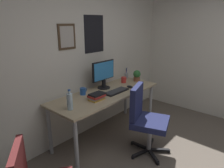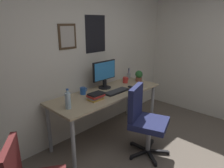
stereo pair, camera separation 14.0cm
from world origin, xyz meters
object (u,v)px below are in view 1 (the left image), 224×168
at_px(computer_mouse, 130,87).
at_px(keyboard, 116,91).
at_px(water_bottle, 70,101).
at_px(monitor, 104,73).
at_px(office_chair, 145,117).
at_px(potted_plant, 137,75).
at_px(coffee_mug_near, 83,91).
at_px(pen_cup, 126,75).
at_px(coffee_mug_far, 124,80).
at_px(book_stack_left, 97,97).

bearing_deg(computer_mouse, keyboard, 174.46).
bearing_deg(water_bottle, monitor, 16.38).
xyz_separation_m(office_chair, potted_plant, (0.75, 0.65, 0.31)).
distance_m(coffee_mug_near, pen_cup, 1.13).
bearing_deg(coffee_mug_far, computer_mouse, -123.72).
distance_m(computer_mouse, water_bottle, 1.15).
bearing_deg(pen_cup, computer_mouse, -137.66).
bearing_deg(pen_cup, coffee_mug_far, -151.38).
xyz_separation_m(water_bottle, book_stack_left, (0.43, -0.02, -0.06)).
xyz_separation_m(computer_mouse, potted_plant, (0.39, 0.13, 0.09)).
xyz_separation_m(water_bottle, pen_cup, (1.58, 0.34, -0.05)).
xyz_separation_m(monitor, coffee_mug_near, (-0.42, 0.02, -0.19)).
distance_m(office_chair, book_stack_left, 0.70).
distance_m(coffee_mug_far, book_stack_left, 0.91).
distance_m(potted_plant, book_stack_left, 1.11).
bearing_deg(water_bottle, pen_cup, 12.14).
height_order(keyboard, pen_cup, pen_cup).
bearing_deg(monitor, coffee_mug_far, -7.82).
bearing_deg(book_stack_left, keyboard, -0.82).
height_order(coffee_mug_far, pen_cup, pen_cup).
xyz_separation_m(office_chair, keyboard, (0.06, 0.54, 0.22)).
bearing_deg(monitor, water_bottle, -163.62).
xyz_separation_m(coffee_mug_near, book_stack_left, (-0.02, -0.30, -0.00)).
distance_m(office_chair, monitor, 0.94).
xyz_separation_m(computer_mouse, pen_cup, (0.44, 0.40, 0.04)).
relative_size(keyboard, computer_mouse, 3.91).
height_order(pen_cup, book_stack_left, pen_cup).
distance_m(computer_mouse, potted_plant, 0.43).
bearing_deg(book_stack_left, office_chair, -57.18).
xyz_separation_m(office_chair, book_stack_left, (-0.36, 0.55, 0.26)).
bearing_deg(coffee_mug_far, pen_cup, 28.62).
distance_m(water_bottle, pen_cup, 1.62).
bearing_deg(book_stack_left, monitor, 32.37).
distance_m(water_bottle, coffee_mug_far, 1.33).
xyz_separation_m(monitor, water_bottle, (-0.87, -0.25, -0.13)).
bearing_deg(coffee_mug_far, keyboard, -154.67).
bearing_deg(computer_mouse, pen_cup, 42.34).
xyz_separation_m(office_chair, coffee_mug_near, (-0.34, 0.85, 0.26)).
bearing_deg(potted_plant, pen_cup, 81.05).
relative_size(computer_mouse, potted_plant, 0.56).
height_order(water_bottle, pen_cup, water_bottle).
xyz_separation_m(potted_plant, pen_cup, (0.04, 0.26, -0.05)).
relative_size(potted_plant, pen_cup, 0.98).
height_order(computer_mouse, potted_plant, potted_plant).
height_order(monitor, potted_plant, monitor).
bearing_deg(keyboard, computer_mouse, -5.54).
height_order(office_chair, coffee_mug_far, office_chair).
relative_size(monitor, pen_cup, 2.30).
distance_m(office_chair, pen_cup, 1.24).
bearing_deg(office_chair, coffee_mug_near, 111.85).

